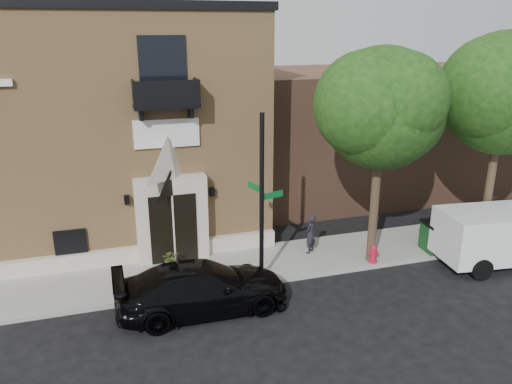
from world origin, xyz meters
TOP-DOWN VIEW (x-y plane):
  - ground at (0.00, 0.00)m, footprint 120.00×120.00m
  - sidewalk at (1.00, 1.50)m, footprint 42.00×3.00m
  - church at (-2.99, 7.95)m, footprint 12.20×11.01m
  - neighbour_building at (12.00, 9.00)m, footprint 18.00×8.00m
  - street_tree_left at (6.03, 0.35)m, footprint 4.97×4.38m
  - street_tree_mid at (11.03, 0.35)m, footprint 5.21×4.64m
  - black_sedan at (-0.61, -0.90)m, footprint 5.36×2.22m
  - street_sign at (1.67, 0.26)m, footprint 1.06×0.89m
  - fire_hydrant at (6.00, 0.24)m, footprint 0.40×0.32m
  - dumpster at (9.27, 0.45)m, footprint 1.87×1.17m
  - planter at (-1.20, 2.08)m, footprint 0.64×0.57m
  - pedestrian_near at (4.10, 1.74)m, footprint 0.66×0.64m
  - pedestrian_far at (12.17, 1.44)m, footprint 0.65×0.82m

SIDE VIEW (x-z plane):
  - ground at x=0.00m, z-range 0.00..0.00m
  - sidewalk at x=1.00m, z-range 0.00..0.15m
  - planter at x=-1.20m, z-range 0.15..0.83m
  - fire_hydrant at x=6.00m, z-range 0.14..0.85m
  - dumpster at x=9.27m, z-range 0.16..1.33m
  - black_sedan at x=-0.61m, z-range 0.00..1.55m
  - pedestrian_near at x=4.10m, z-range 0.15..1.68m
  - pedestrian_far at x=12.17m, z-range 0.15..1.80m
  - street_sign at x=1.67m, z-range 0.17..5.94m
  - neighbour_building at x=12.00m, z-range 0.00..6.40m
  - church at x=-2.99m, z-range -0.02..9.28m
  - street_tree_left at x=6.03m, z-range 1.98..9.75m
  - street_tree_mid at x=11.03m, z-range 2.07..10.32m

